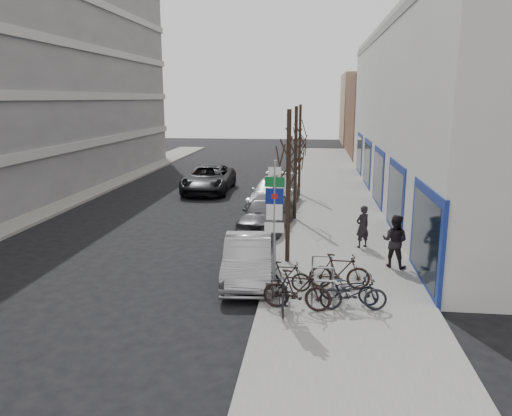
% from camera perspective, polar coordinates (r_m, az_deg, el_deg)
% --- Properties ---
extents(ground, '(120.00, 120.00, 0.00)m').
position_cam_1_polar(ground, '(15.17, -7.19, -10.37)').
color(ground, black).
rests_on(ground, ground).
extents(sidewalk_east, '(5.00, 70.00, 0.15)m').
position_cam_1_polar(sidewalk_east, '(24.28, 8.91, -1.49)').
color(sidewalk_east, slate).
rests_on(sidewalk_east, ground).
extents(sidewalk_west, '(3.00, 70.00, 0.15)m').
position_cam_1_polar(sidewalk_west, '(28.24, -24.33, -0.50)').
color(sidewalk_west, slate).
rests_on(sidewalk_west, ground).
extents(brick_building_far, '(12.00, 14.00, 8.00)m').
position_cam_1_polar(brick_building_far, '(54.43, 17.00, 9.95)').
color(brick_building_far, brown).
rests_on(brick_building_far, ground).
extents(tan_building_far, '(13.00, 12.00, 9.00)m').
position_cam_1_polar(tan_building_far, '(69.30, 15.26, 10.89)').
color(tan_building_far, '#937A5B').
rests_on(tan_building_far, ground).
extents(highway_sign_pole, '(0.55, 0.10, 4.20)m').
position_cam_1_polar(highway_sign_pole, '(14.01, 2.11, -1.61)').
color(highway_sign_pole, gray).
rests_on(highway_sign_pole, ground).
extents(bike_rack, '(0.66, 2.26, 0.83)m').
position_cam_1_polar(bike_rack, '(15.09, 7.60, -7.83)').
color(bike_rack, gray).
rests_on(bike_rack, sidewalk_east).
extents(tree_near, '(1.80, 1.80, 5.50)m').
position_cam_1_polar(tree_near, '(17.17, 3.77, 6.55)').
color(tree_near, black).
rests_on(tree_near, ground).
extents(tree_mid, '(1.80, 1.80, 5.50)m').
position_cam_1_polar(tree_mid, '(23.64, 4.59, 8.15)').
color(tree_mid, black).
rests_on(tree_mid, ground).
extents(tree_far, '(1.80, 1.80, 5.50)m').
position_cam_1_polar(tree_far, '(30.12, 5.06, 9.06)').
color(tree_far, black).
rests_on(tree_far, ground).
extents(meter_front, '(0.10, 0.08, 1.27)m').
position_cam_1_polar(meter_front, '(17.33, 2.04, -4.13)').
color(meter_front, gray).
rests_on(meter_front, sidewalk_east).
extents(meter_mid, '(0.10, 0.08, 1.27)m').
position_cam_1_polar(meter_mid, '(22.64, 3.17, -0.18)').
color(meter_mid, gray).
rests_on(meter_mid, sidewalk_east).
extents(meter_back, '(0.10, 0.08, 1.27)m').
position_cam_1_polar(meter_back, '(28.03, 3.87, 2.26)').
color(meter_back, gray).
rests_on(meter_back, sidewalk_east).
extents(bike_near_left, '(0.70, 1.97, 1.18)m').
position_cam_1_polar(bike_near_left, '(13.97, 3.17, -9.06)').
color(bike_near_left, black).
rests_on(bike_near_left, sidewalk_east).
extents(bike_near_right, '(1.98, 0.84, 1.16)m').
position_cam_1_polar(bike_near_right, '(13.87, 4.71, -9.30)').
color(bike_near_right, black).
rests_on(bike_near_right, sidewalk_east).
extents(bike_mid_curb, '(1.81, 1.00, 1.05)m').
position_cam_1_polar(bike_mid_curb, '(14.55, 10.56, -8.63)').
color(bike_mid_curb, black).
rests_on(bike_mid_curb, sidewalk_east).
extents(bike_mid_inner, '(1.58, 0.53, 0.95)m').
position_cam_1_polar(bike_mid_inner, '(15.16, 3.38, -7.76)').
color(bike_mid_inner, black).
rests_on(bike_mid_inner, sidewalk_east).
extents(bike_far_curb, '(1.89, 0.71, 1.13)m').
position_cam_1_polar(bike_far_curb, '(14.07, 11.07, -9.24)').
color(bike_far_curb, black).
rests_on(bike_far_curb, sidewalk_east).
extents(bike_far_inner, '(1.88, 0.60, 1.14)m').
position_cam_1_polar(bike_far_inner, '(15.47, 9.53, -7.14)').
color(bike_far_inner, black).
rests_on(bike_far_inner, sidewalk_east).
extents(parked_car_front, '(1.94, 4.51, 1.45)m').
position_cam_1_polar(parked_car_front, '(16.36, -0.93, -5.86)').
color(parked_car_front, gray).
rests_on(parked_car_front, ground).
extents(parked_car_mid, '(2.52, 4.98, 1.63)m').
position_cam_1_polar(parked_car_mid, '(22.41, 1.20, -0.57)').
color(parked_car_mid, '#47474B').
rests_on(parked_car_mid, ground).
extents(parked_car_back, '(2.83, 5.93, 1.67)m').
position_cam_1_polar(parked_car_back, '(26.96, 2.15, 1.70)').
color(parked_car_back, '#AEAFB3').
rests_on(parked_car_back, ground).
extents(lane_car, '(2.91, 6.14, 1.69)m').
position_cam_1_polar(lane_car, '(31.92, -5.43, 3.35)').
color(lane_car, black).
rests_on(lane_car, ground).
extents(pedestrian_near, '(0.73, 0.67, 1.67)m').
position_cam_1_polar(pedestrian_near, '(19.79, 12.08, -2.09)').
color(pedestrian_near, black).
rests_on(pedestrian_near, sidewalk_east).
extents(pedestrian_far, '(0.82, 0.72, 1.87)m').
position_cam_1_polar(pedestrian_far, '(17.77, 15.58, -3.61)').
color(pedestrian_far, black).
rests_on(pedestrian_far, sidewalk_east).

